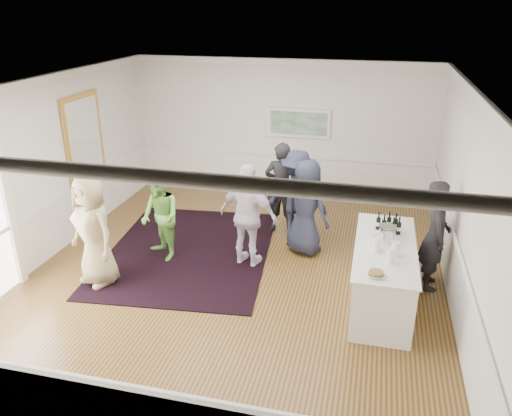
% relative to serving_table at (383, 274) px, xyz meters
% --- Properties ---
extents(floor, '(8.00, 8.00, 0.00)m').
position_rel_serving_table_xyz_m(floor, '(-2.43, 0.29, -0.49)').
color(floor, brown).
rests_on(floor, ground).
extents(ceiling, '(7.00, 8.00, 0.02)m').
position_rel_serving_table_xyz_m(ceiling, '(-2.43, 0.29, 2.71)').
color(ceiling, white).
rests_on(ceiling, wall_back).
extents(wall_left, '(0.02, 8.00, 3.20)m').
position_rel_serving_table_xyz_m(wall_left, '(-5.93, 0.29, 1.11)').
color(wall_left, white).
rests_on(wall_left, floor).
extents(wall_right, '(0.02, 8.00, 3.20)m').
position_rel_serving_table_xyz_m(wall_right, '(1.07, 0.29, 1.11)').
color(wall_right, white).
rests_on(wall_right, floor).
extents(wall_back, '(7.00, 0.02, 3.20)m').
position_rel_serving_table_xyz_m(wall_back, '(-2.43, 4.29, 1.11)').
color(wall_back, white).
rests_on(wall_back, floor).
extents(wall_front, '(7.00, 0.02, 3.20)m').
position_rel_serving_table_xyz_m(wall_front, '(-2.43, -3.71, 1.11)').
color(wall_front, white).
rests_on(wall_front, floor).
extents(wainscoting, '(7.00, 8.00, 1.00)m').
position_rel_serving_table_xyz_m(wainscoting, '(-2.43, 0.29, 0.01)').
color(wainscoting, white).
rests_on(wainscoting, floor).
extents(mirror, '(0.05, 1.25, 1.85)m').
position_rel_serving_table_xyz_m(mirror, '(-5.88, 1.59, 1.31)').
color(mirror, gold).
rests_on(mirror, wall_left).
extents(landscape_painting, '(1.44, 0.06, 0.66)m').
position_rel_serving_table_xyz_m(landscape_painting, '(-2.03, 4.23, 1.29)').
color(landscape_painting, white).
rests_on(landscape_painting, wall_back).
extents(area_rug, '(3.31, 4.13, 0.02)m').
position_rel_serving_table_xyz_m(area_rug, '(-3.51, 0.87, -0.48)').
color(area_rug, black).
rests_on(area_rug, floor).
extents(serving_table, '(0.91, 2.38, 0.97)m').
position_rel_serving_table_xyz_m(serving_table, '(0.00, 0.00, 0.00)').
color(serving_table, silver).
rests_on(serving_table, floor).
extents(bartender, '(0.46, 0.68, 1.83)m').
position_rel_serving_table_xyz_m(bartender, '(0.77, 0.67, 0.43)').
color(bartender, black).
rests_on(bartender, floor).
extents(guest_tan, '(1.08, 0.92, 1.87)m').
position_rel_serving_table_xyz_m(guest_tan, '(-4.58, -0.51, 0.45)').
color(guest_tan, tan).
rests_on(guest_tan, floor).
extents(guest_green, '(1.00, 0.98, 1.62)m').
position_rel_serving_table_xyz_m(guest_green, '(-3.89, 0.55, 0.32)').
color(guest_green, '#71BB4B').
rests_on(guest_green, floor).
extents(guest_lilac, '(1.17, 0.70, 1.86)m').
position_rel_serving_table_xyz_m(guest_lilac, '(-2.30, 0.68, 0.44)').
color(guest_lilac, silver).
rests_on(guest_lilac, floor).
extents(guest_dark_a, '(1.22, 0.77, 1.80)m').
position_rel_serving_table_xyz_m(guest_dark_a, '(-1.66, 1.91, 0.41)').
color(guest_dark_a, '#222639').
rests_on(guest_dark_a, floor).
extents(guest_dark_b, '(0.70, 0.47, 1.86)m').
position_rel_serving_table_xyz_m(guest_dark_b, '(-2.02, 2.19, 0.44)').
color(guest_dark_b, black).
rests_on(guest_dark_b, floor).
extents(guest_navy, '(1.04, 0.93, 1.79)m').
position_rel_serving_table_xyz_m(guest_navy, '(-1.40, 1.39, 0.41)').
color(guest_navy, '#222639').
rests_on(guest_navy, floor).
extents(wine_bottles, '(0.39, 0.29, 0.31)m').
position_rel_serving_table_xyz_m(wine_bottles, '(0.05, 0.53, 0.63)').
color(wine_bottles, black).
rests_on(wine_bottles, serving_table).
extents(juice_pitchers, '(0.45, 0.58, 0.24)m').
position_rel_serving_table_xyz_m(juice_pitchers, '(-0.04, -0.28, 0.60)').
color(juice_pitchers, '#73A139').
rests_on(juice_pitchers, serving_table).
extents(ice_bucket, '(0.26, 0.26, 0.25)m').
position_rel_serving_table_xyz_m(ice_bucket, '(0.01, 0.18, 0.59)').
color(ice_bucket, silver).
rests_on(ice_bucket, serving_table).
extents(nut_bowl, '(0.23, 0.23, 0.07)m').
position_rel_serving_table_xyz_m(nut_bowl, '(-0.12, -0.96, 0.52)').
color(nut_bowl, white).
rests_on(nut_bowl, serving_table).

